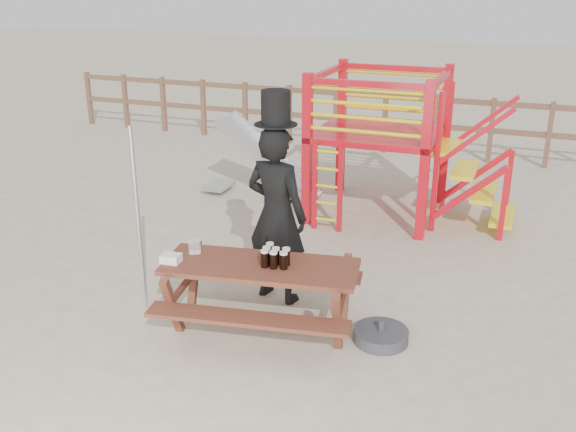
% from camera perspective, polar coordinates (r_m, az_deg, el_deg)
% --- Properties ---
extents(ground, '(60.00, 60.00, 0.00)m').
position_cam_1_polar(ground, '(6.55, -1.82, -9.61)').
color(ground, beige).
rests_on(ground, ground).
extents(back_fence, '(15.09, 0.09, 1.20)m').
position_cam_1_polar(back_fence, '(12.65, 10.84, 8.61)').
color(back_fence, brown).
rests_on(back_fence, ground).
extents(playground_fort, '(4.71, 1.84, 2.10)m').
position_cam_1_polar(playground_fort, '(9.29, 7.59, 6.62)').
color(playground_fort, red).
rests_on(playground_fort, ground).
extents(picnic_table, '(2.05, 1.58, 0.72)m').
position_cam_1_polar(picnic_table, '(6.23, -2.45, -6.54)').
color(picnic_table, brown).
rests_on(picnic_table, ground).
extents(man_with_hat, '(0.77, 0.58, 2.25)m').
position_cam_1_polar(man_with_hat, '(6.65, -1.03, 0.52)').
color(man_with_hat, black).
rests_on(man_with_hat, ground).
extents(metal_pole, '(0.04, 0.04, 1.95)m').
position_cam_1_polar(metal_pole, '(6.61, -13.17, -0.46)').
color(metal_pole, '#B2B2B7').
rests_on(metal_pole, ground).
extents(parasol_base, '(0.53, 0.53, 0.22)m').
position_cam_1_polar(parasol_base, '(6.30, 8.25, -10.47)').
color(parasol_base, '#35353A').
rests_on(parasol_base, ground).
extents(paper_bag, '(0.19, 0.15, 0.08)m').
position_cam_1_polar(paper_bag, '(6.24, -10.35, -3.73)').
color(paper_bag, white).
rests_on(paper_bag, picnic_table).
extents(stout_pints, '(0.28, 0.25, 0.17)m').
position_cam_1_polar(stout_pints, '(6.06, -1.22, -3.64)').
color(stout_pints, black).
rests_on(stout_pints, picnic_table).
extents(empty_glasses, '(0.12, 0.10, 0.15)m').
position_cam_1_polar(empty_glasses, '(6.38, -8.31, -2.73)').
color(empty_glasses, silver).
rests_on(empty_glasses, picnic_table).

